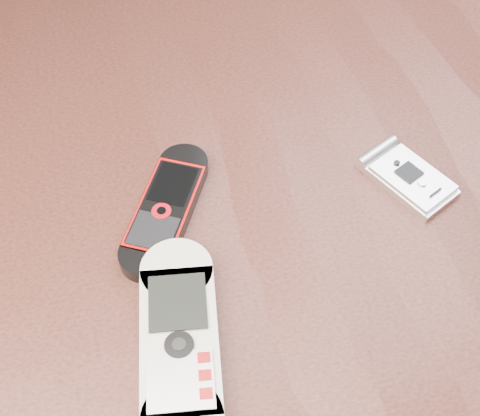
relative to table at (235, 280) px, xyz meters
name	(u,v)px	position (x,y,z in m)	size (l,w,h in m)	color
table	(235,280)	(0.00, 0.00, 0.00)	(1.20, 0.80, 0.75)	black
nokia_white	(180,342)	(-0.07, -0.11, 0.12)	(0.06, 0.18, 0.02)	beige
nokia_black_red	(166,208)	(-0.06, 0.02, 0.11)	(0.04, 0.15, 0.01)	black
motorola_razr	(410,178)	(0.16, 0.00, 0.11)	(0.05, 0.09, 0.01)	silver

